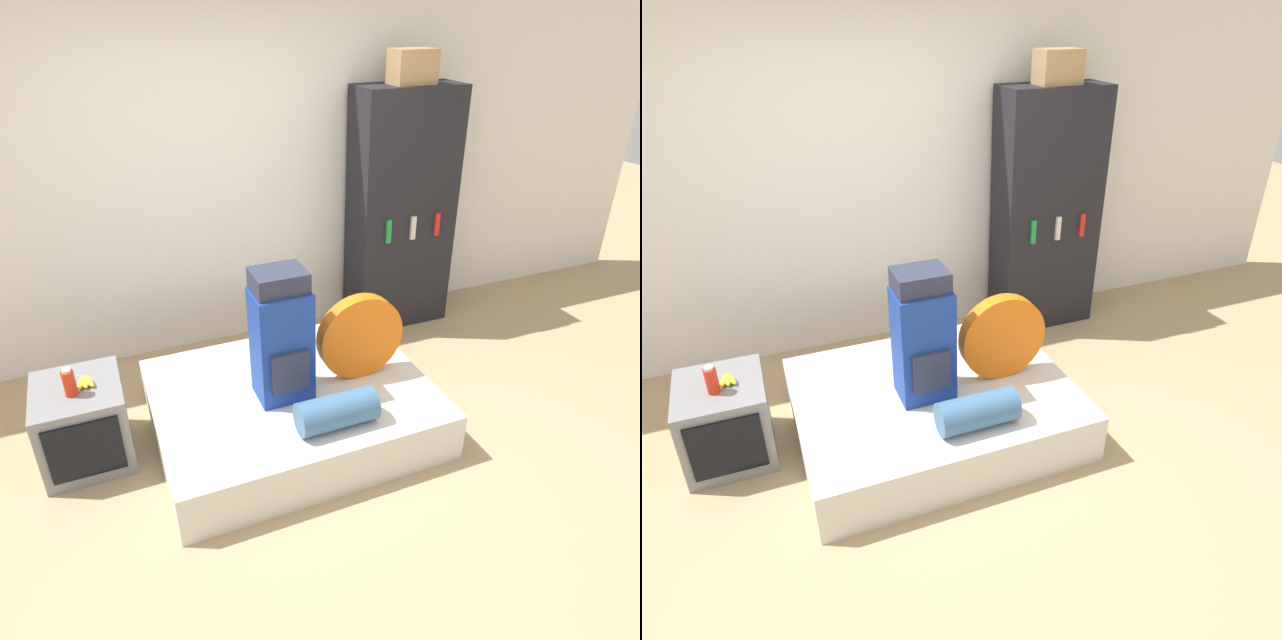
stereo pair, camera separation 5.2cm
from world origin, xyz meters
The scene contains 11 objects.
ground_plane centered at (0.00, 0.00, 0.00)m, with size 16.00×16.00×0.00m, color tan.
wall_back centered at (0.00, 1.85, 1.30)m, with size 8.00×0.05×2.60m.
bed centered at (-0.06, 0.50, 0.16)m, with size 1.73×1.38×0.32m.
backpack centered at (-0.12, 0.46, 0.73)m, with size 0.33×0.30×0.84m.
tent_bag centered at (0.41, 0.48, 0.61)m, with size 0.57×0.10×0.57m.
sleeping_roll centered at (0.06, 0.05, 0.42)m, with size 0.47×0.20×0.20m.
television centered at (-1.31, 0.72, 0.26)m, with size 0.51×0.56×0.52m.
canister centered at (-1.32, 0.66, 0.60)m, with size 0.07×0.07×0.17m.
banana_bunch centered at (-1.25, 0.74, 0.54)m, with size 0.11×0.14×0.04m.
bookshelf centered at (1.32, 1.59, 0.98)m, with size 0.83×0.41×1.96m.
cardboard_box centered at (1.30, 1.55, 2.08)m, with size 0.32×0.21×0.24m.
Camera 2 is at (-0.99, -2.34, 2.47)m, focal length 32.00 mm.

